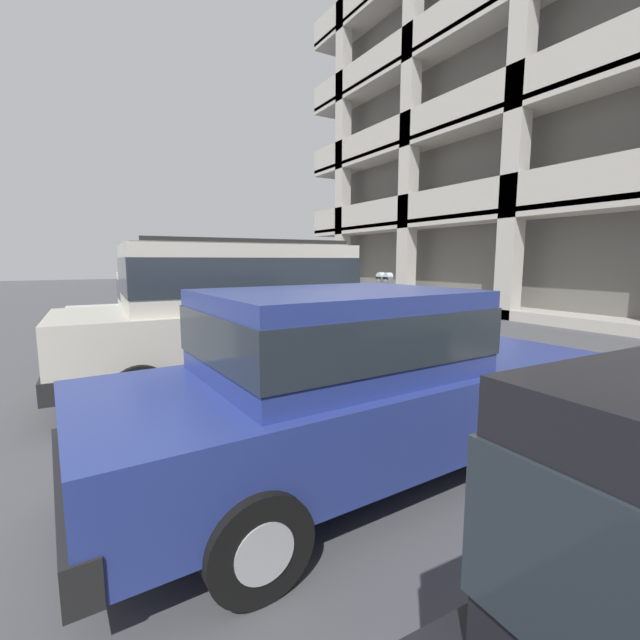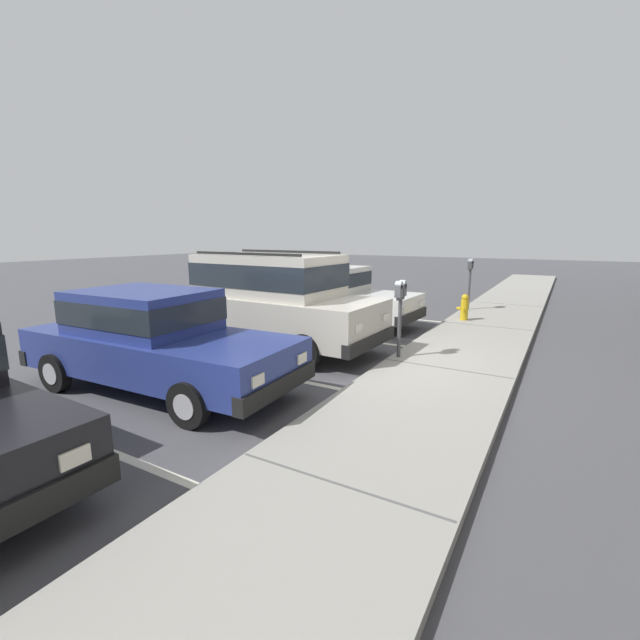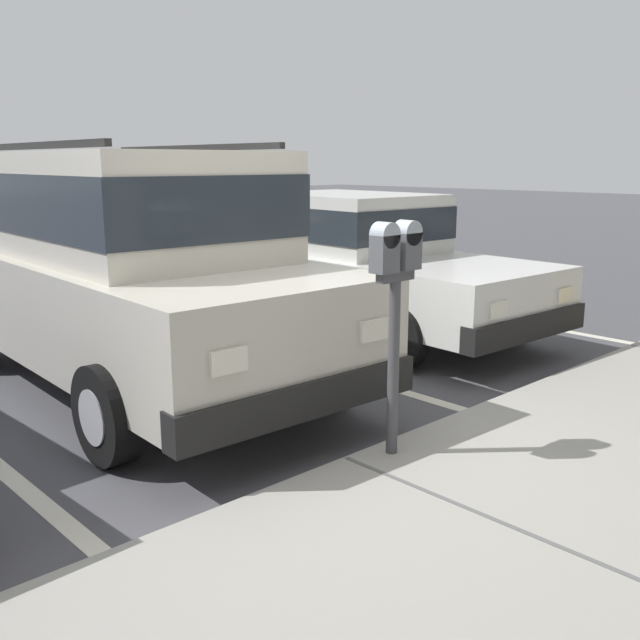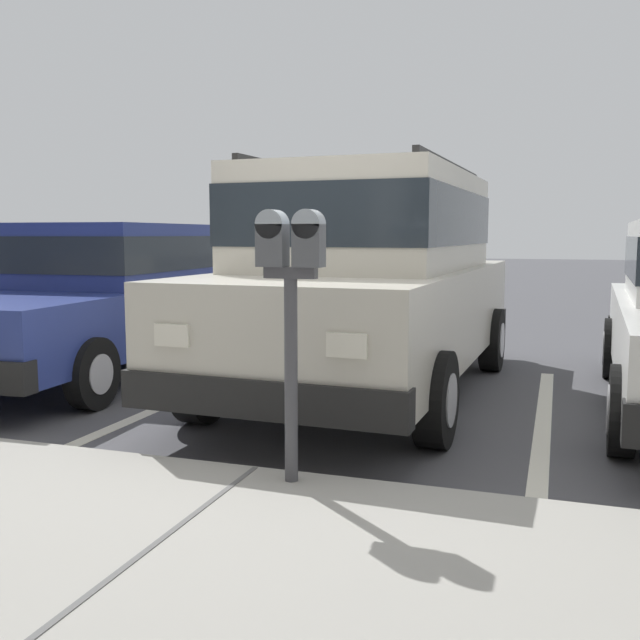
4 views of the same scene
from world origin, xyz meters
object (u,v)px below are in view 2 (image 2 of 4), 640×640
silver_suv (270,297)px  parking_meter_far (470,272)px  parking_meter_near (400,300)px  dark_hatchback (154,337)px  fire_hydrant (464,307)px  red_sedan (332,293)px

silver_suv → parking_meter_far: 6.93m
parking_meter_near → parking_meter_far: parking_meter_far is taller
dark_hatchback → fire_hydrant: 8.07m
silver_suv → fire_hydrant: (-4.55, 3.05, -0.62)m
red_sedan → silver_suv: bearing=4.6°
parking_meter_near → silver_suv: bearing=-84.3°
dark_hatchback → parking_meter_far: parking_meter_far is taller
parking_meter_far → fire_hydrant: size_ratio=2.21×
silver_suv → red_sedan: silver_suv is taller
parking_meter_far → silver_suv: bearing=-23.8°
parking_meter_near → fire_hydrant: (-4.27, 0.30, -0.73)m
parking_meter_near → fire_hydrant: size_ratio=2.05×
red_sedan → parking_meter_near: (2.63, 2.86, 0.37)m
parking_meter_far → dark_hatchback: bearing=-17.3°
dark_hatchback → parking_meter_near: 4.26m
dark_hatchback → fire_hydrant: size_ratio=6.50×
silver_suv → parking_meter_near: silver_suv is taller
fire_hydrant → red_sedan: bearing=-62.6°
silver_suv → fire_hydrant: 5.51m
red_sedan → parking_meter_near: size_ratio=3.17×
red_sedan → parking_meter_near: bearing=49.9°
silver_suv → dark_hatchback: 2.90m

